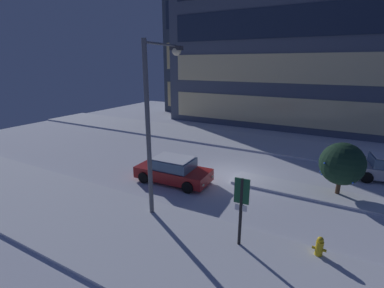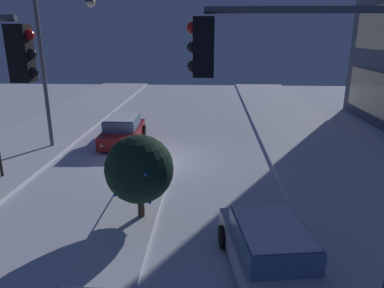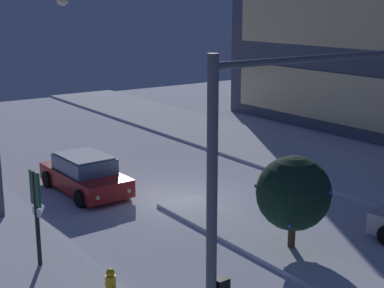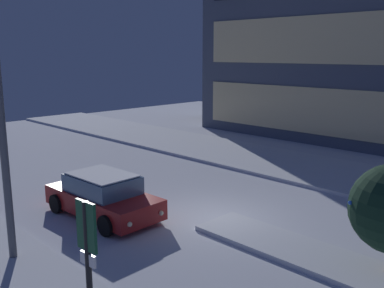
{
  "view_description": "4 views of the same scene",
  "coord_description": "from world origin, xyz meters",
  "px_view_note": "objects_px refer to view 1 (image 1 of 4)",
  "views": [
    {
      "loc": [
        5.38,
        -15.06,
        6.75
      ],
      "look_at": [
        -2.8,
        -0.2,
        1.71
      ],
      "focal_mm": 25.53,
      "sensor_mm": 36.0,
      "label": 1
    },
    {
      "loc": [
        16.32,
        2.33,
        5.96
      ],
      "look_at": [
        0.65,
        1.51,
        1.06
      ],
      "focal_mm": 33.58,
      "sensor_mm": 36.0,
      "label": 2
    },
    {
      "loc": [
        16.83,
        -11.29,
        7.1
      ],
      "look_at": [
        0.22,
        0.44,
        2.11
      ],
      "focal_mm": 52.96,
      "sensor_mm": 36.0,
      "label": 3
    },
    {
      "loc": [
        9.38,
        -10.36,
        5.47
      ],
      "look_at": [
        -1.64,
        0.61,
        2.23
      ],
      "focal_mm": 40.72,
      "sensor_mm": 36.0,
      "label": 4
    }
  ],
  "objects_px": {
    "fire_hydrant": "(319,248)",
    "parking_info_sign": "(241,205)",
    "street_lamp_arched": "(157,104)",
    "car_near": "(173,170)",
    "decorated_tree_median": "(342,164)"
  },
  "relations": [
    {
      "from": "car_near",
      "to": "decorated_tree_median",
      "type": "bearing_deg",
      "value": 15.15
    },
    {
      "from": "street_lamp_arched",
      "to": "fire_hydrant",
      "type": "bearing_deg",
      "value": -96.42
    },
    {
      "from": "car_near",
      "to": "parking_info_sign",
      "type": "height_order",
      "value": "parking_info_sign"
    },
    {
      "from": "street_lamp_arched",
      "to": "parking_info_sign",
      "type": "relative_size",
      "value": 2.71
    },
    {
      "from": "fire_hydrant",
      "to": "parking_info_sign",
      "type": "relative_size",
      "value": 0.31
    },
    {
      "from": "fire_hydrant",
      "to": "parking_info_sign",
      "type": "distance_m",
      "value": 3.15
    },
    {
      "from": "car_near",
      "to": "decorated_tree_median",
      "type": "height_order",
      "value": "decorated_tree_median"
    },
    {
      "from": "car_near",
      "to": "decorated_tree_median",
      "type": "relative_size",
      "value": 1.56
    },
    {
      "from": "decorated_tree_median",
      "to": "street_lamp_arched",
      "type": "bearing_deg",
      "value": -144.04
    },
    {
      "from": "car_near",
      "to": "parking_info_sign",
      "type": "distance_m",
      "value": 6.77
    },
    {
      "from": "car_near",
      "to": "fire_hydrant",
      "type": "height_order",
      "value": "car_near"
    },
    {
      "from": "fire_hydrant",
      "to": "parking_info_sign",
      "type": "bearing_deg",
      "value": -163.78
    },
    {
      "from": "fire_hydrant",
      "to": "parking_info_sign",
      "type": "xyz_separation_m",
      "value": [
        -2.71,
        -0.79,
        1.39
      ]
    },
    {
      "from": "street_lamp_arched",
      "to": "fire_hydrant",
      "type": "xyz_separation_m",
      "value": [
        7.08,
        -0.3,
        -4.59
      ]
    },
    {
      "from": "street_lamp_arched",
      "to": "fire_hydrant",
      "type": "distance_m",
      "value": 8.44
    }
  ]
}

